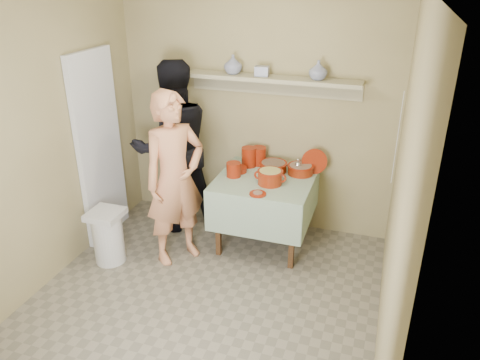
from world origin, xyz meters
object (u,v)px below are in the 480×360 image
at_px(person_helper, 174,147).
at_px(trash_bin, 108,236).
at_px(cazuela_rice, 270,176).
at_px(person_cook, 175,179).
at_px(serving_table, 265,188).

xyz_separation_m(person_helper, trash_bin, (-0.32, -0.91, -0.66)).
height_order(cazuela_rice, trash_bin, cazuela_rice).
distance_m(cazuela_rice, trash_bin, 1.72).
height_order(person_cook, trash_bin, person_cook).
bearing_deg(person_cook, person_helper, 62.36).
bearing_deg(cazuela_rice, trash_bin, -154.49).
height_order(serving_table, trash_bin, serving_table).
distance_m(person_cook, trash_bin, 0.91).
distance_m(person_cook, serving_table, 0.95).
height_order(person_helper, serving_table, person_helper).
relative_size(person_cook, serving_table, 1.78).
bearing_deg(serving_table, trash_bin, -149.07).
bearing_deg(trash_bin, person_helper, 70.45).
bearing_deg(trash_bin, person_cook, 24.97).
bearing_deg(person_helper, trash_bin, 28.31).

